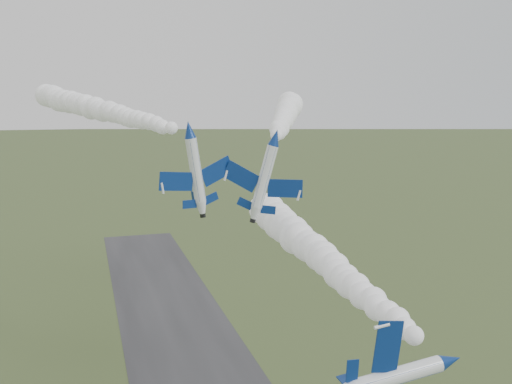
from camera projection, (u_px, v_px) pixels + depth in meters
jet_lead at (451, 361)px, 46.52m from camera, size 2.99×11.71×9.64m
smoke_trail_jet_lead at (316, 252)px, 75.69m from camera, size 5.63×56.70×5.62m
jet_pair_left at (189, 129)px, 74.45m from camera, size 11.07×13.04×3.51m
smoke_trail_jet_pair_left at (93, 108)px, 105.37m from camera, size 24.08×68.72×5.21m
jet_pair_right at (275, 137)px, 77.05m from camera, size 10.90×13.01×4.07m
smoke_trail_jet_pair_right at (286, 115)px, 112.75m from camera, size 28.36×65.10×5.79m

